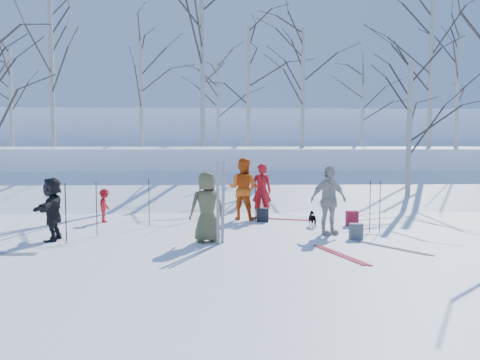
{
  "coord_description": "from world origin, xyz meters",
  "views": [
    {
      "loc": [
        -0.47,
        -11.37,
        2.24
      ],
      "look_at": [
        0.0,
        1.5,
        1.3
      ],
      "focal_mm": 35.0,
      "sensor_mm": 36.0,
      "label": 1
    }
  ],
  "objects_px": {
    "skier_redor_behind": "(243,189)",
    "skier_grey_west": "(52,209)",
    "skier_red_north": "(262,191)",
    "skier_cream_east": "(328,200)",
    "backpack_dark": "(263,215)",
    "backpack_red": "(352,218)",
    "dog": "(314,219)",
    "skier_olive_center": "(207,207)",
    "skier_red_seated": "(105,206)",
    "backpack_grey": "(356,231)"
  },
  "relations": [
    {
      "from": "backpack_dark",
      "to": "backpack_red",
      "type": "bearing_deg",
      "value": -18.26
    },
    {
      "from": "skier_red_seated",
      "to": "skier_grey_west",
      "type": "height_order",
      "value": "skier_grey_west"
    },
    {
      "from": "dog",
      "to": "backpack_dark",
      "type": "height_order",
      "value": "dog"
    },
    {
      "from": "skier_redor_behind",
      "to": "skier_red_seated",
      "type": "relative_size",
      "value": 1.9
    },
    {
      "from": "skier_olive_center",
      "to": "skier_cream_east",
      "type": "bearing_deg",
      "value": 178.98
    },
    {
      "from": "backpack_dark",
      "to": "skier_redor_behind",
      "type": "bearing_deg",
      "value": 139.81
    },
    {
      "from": "skier_redor_behind",
      "to": "backpack_red",
      "type": "height_order",
      "value": "skier_redor_behind"
    },
    {
      "from": "skier_red_north",
      "to": "skier_cream_east",
      "type": "distance_m",
      "value": 3.05
    },
    {
      "from": "skier_red_north",
      "to": "skier_grey_west",
      "type": "distance_m",
      "value": 6.12
    },
    {
      "from": "skier_olive_center",
      "to": "skier_red_seated",
      "type": "distance_m",
      "value": 4.3
    },
    {
      "from": "skier_red_seated",
      "to": "skier_grey_west",
      "type": "bearing_deg",
      "value": 168.04
    },
    {
      "from": "dog",
      "to": "backpack_grey",
      "type": "height_order",
      "value": "dog"
    },
    {
      "from": "skier_cream_east",
      "to": "skier_grey_west",
      "type": "distance_m",
      "value": 6.72
    },
    {
      "from": "skier_redor_behind",
      "to": "backpack_grey",
      "type": "distance_m",
      "value": 4.16
    },
    {
      "from": "skier_red_seated",
      "to": "skier_grey_west",
      "type": "xyz_separation_m",
      "value": [
        -0.57,
        -2.63,
        0.26
      ]
    },
    {
      "from": "skier_red_north",
      "to": "skier_grey_west",
      "type": "bearing_deg",
      "value": 31.32
    },
    {
      "from": "skier_olive_center",
      "to": "skier_cream_east",
      "type": "height_order",
      "value": "skier_cream_east"
    },
    {
      "from": "skier_redor_behind",
      "to": "backpack_grey",
      "type": "relative_size",
      "value": 4.93
    },
    {
      "from": "skier_red_north",
      "to": "skier_grey_west",
      "type": "height_order",
      "value": "skier_red_north"
    },
    {
      "from": "skier_red_seated",
      "to": "dog",
      "type": "distance_m",
      "value": 6.07
    },
    {
      "from": "skier_olive_center",
      "to": "backpack_red",
      "type": "xyz_separation_m",
      "value": [
        4.0,
        2.09,
        -0.62
      ]
    },
    {
      "from": "backpack_red",
      "to": "backpack_grey",
      "type": "xyz_separation_m",
      "value": [
        -0.43,
        -1.88,
        -0.02
      ]
    },
    {
      "from": "dog",
      "to": "backpack_red",
      "type": "height_order",
      "value": "dog"
    },
    {
      "from": "skier_red_north",
      "to": "backpack_grey",
      "type": "relative_size",
      "value": 4.47
    },
    {
      "from": "skier_redor_behind",
      "to": "skier_grey_west",
      "type": "height_order",
      "value": "skier_redor_behind"
    },
    {
      "from": "skier_red_north",
      "to": "skier_grey_west",
      "type": "relative_size",
      "value": 1.13
    },
    {
      "from": "skier_olive_center",
      "to": "skier_red_north",
      "type": "xyz_separation_m",
      "value": [
        1.57,
        3.51,
        0.02
      ]
    },
    {
      "from": "skier_cream_east",
      "to": "dog",
      "type": "height_order",
      "value": "skier_cream_east"
    },
    {
      "from": "backpack_grey",
      "to": "backpack_dark",
      "type": "xyz_separation_m",
      "value": [
        -2.03,
        2.69,
        0.01
      ]
    },
    {
      "from": "skier_red_north",
      "to": "skier_redor_behind",
      "type": "bearing_deg",
      "value": 13.05
    },
    {
      "from": "skier_redor_behind",
      "to": "dog",
      "type": "relative_size",
      "value": 3.63
    },
    {
      "from": "skier_grey_west",
      "to": "backpack_dark",
      "type": "relative_size",
      "value": 3.76
    },
    {
      "from": "skier_redor_behind",
      "to": "skier_red_seated",
      "type": "xyz_separation_m",
      "value": [
        -4.08,
        -0.42,
        -0.44
      ]
    },
    {
      "from": "skier_red_north",
      "to": "backpack_grey",
      "type": "height_order",
      "value": "skier_red_north"
    },
    {
      "from": "skier_red_north",
      "to": "skier_cream_east",
      "type": "relative_size",
      "value": 0.97
    },
    {
      "from": "skier_red_seated",
      "to": "dog",
      "type": "xyz_separation_m",
      "value": [
        5.98,
        -1.01,
        -0.28
      ]
    },
    {
      "from": "skier_red_north",
      "to": "dog",
      "type": "distance_m",
      "value": 2.14
    },
    {
      "from": "skier_cream_east",
      "to": "backpack_dark",
      "type": "relative_size",
      "value": 4.36
    },
    {
      "from": "skier_grey_west",
      "to": "skier_cream_east",
      "type": "bearing_deg",
      "value": 93.08
    },
    {
      "from": "skier_redor_behind",
      "to": "skier_red_north",
      "type": "bearing_deg",
      "value": -143.62
    },
    {
      "from": "skier_cream_east",
      "to": "skier_grey_west",
      "type": "bearing_deg",
      "value": 164.02
    },
    {
      "from": "backpack_red",
      "to": "backpack_grey",
      "type": "height_order",
      "value": "backpack_red"
    },
    {
      "from": "skier_grey_west",
      "to": "skier_redor_behind",
      "type": "bearing_deg",
      "value": 122.03
    },
    {
      "from": "backpack_dark",
      "to": "dog",
      "type": "bearing_deg",
      "value": -35.54
    },
    {
      "from": "skier_red_seated",
      "to": "backpack_red",
      "type": "height_order",
      "value": "skier_red_seated"
    },
    {
      "from": "backpack_red",
      "to": "backpack_dark",
      "type": "relative_size",
      "value": 1.05
    },
    {
      "from": "skier_grey_west",
      "to": "backpack_grey",
      "type": "xyz_separation_m",
      "value": [
        7.23,
        -0.12,
        -0.56
      ]
    },
    {
      "from": "skier_olive_center",
      "to": "skier_red_seated",
      "type": "height_order",
      "value": "skier_olive_center"
    },
    {
      "from": "skier_grey_west",
      "to": "dog",
      "type": "distance_m",
      "value": 6.76
    },
    {
      "from": "skier_grey_west",
      "to": "backpack_red",
      "type": "xyz_separation_m",
      "value": [
        7.66,
        1.76,
        -0.54
      ]
    }
  ]
}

